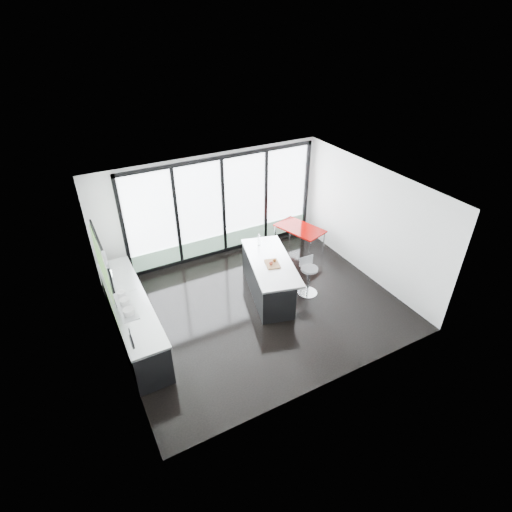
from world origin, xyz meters
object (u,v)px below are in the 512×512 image
bar_stool_near (308,281)px  bar_stool_far (278,273)px  island (267,277)px  red_table (299,239)px

bar_stool_near → bar_stool_far: 0.79m
island → bar_stool_far: (0.38, 0.17, -0.12)m
island → bar_stool_near: island is taller
island → bar_stool_far: size_ratio=3.56×
bar_stool_far → red_table: 1.75m
bar_stool_far → red_table: (1.36, 1.11, 0.02)m
island → bar_stool_far: island is taller
bar_stool_near → island: bearing=152.3°
island → bar_stool_near: size_ratio=3.22×
bar_stool_far → red_table: bearing=18.0°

